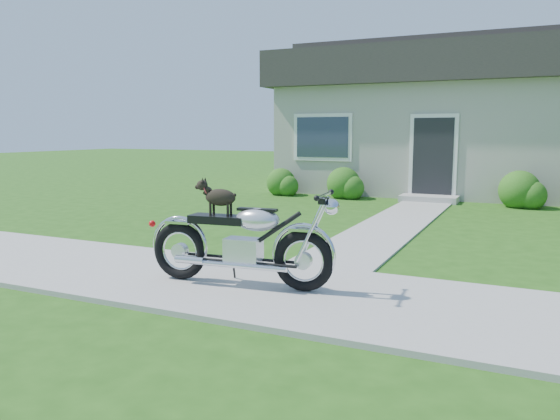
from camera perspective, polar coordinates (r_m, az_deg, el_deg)
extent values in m
plane|color=#235114|center=(5.63, 15.44, -10.19)|extent=(80.00, 80.00, 0.00)
cube|color=#9E9B93|center=(5.63, 15.45, -9.99)|extent=(24.00, 2.20, 0.04)
cube|color=#9E9B93|center=(10.69, 11.99, -1.33)|extent=(1.20, 8.00, 0.03)
cube|color=#ADA89C|center=(17.31, 22.32, 6.74)|extent=(12.00, 6.00, 3.00)
cube|color=#2D2B28|center=(17.40, 22.69, 13.33)|extent=(12.60, 6.60, 1.00)
cube|color=#2D2B28|center=(17.48, 22.82, 15.61)|extent=(12.60, 2.00, 0.60)
cube|color=black|center=(14.47, 15.68, 5.10)|extent=(1.00, 0.06, 2.10)
cube|color=#9E9B93|center=(14.20, 15.30, 1.14)|extent=(1.40, 0.70, 0.16)
cube|color=#2D3847|center=(15.22, 4.46, 7.59)|extent=(1.70, 0.05, 1.30)
sphere|color=#2C6019|center=(15.26, 0.10, 2.89)|extent=(0.81, 0.81, 0.81)
sphere|color=#2C6019|center=(13.86, 23.73, 1.88)|extent=(0.93, 0.93, 0.93)
sphere|color=#2C6019|center=(14.58, 6.66, 2.73)|extent=(0.89, 0.89, 0.89)
imported|color=#144E14|center=(14.65, 6.47, 2.75)|extent=(0.87, 0.89, 0.75)
torus|color=black|center=(5.87, 2.47, -5.33)|extent=(0.68, 0.18, 0.67)
torus|color=black|center=(6.46, -10.42, -4.22)|extent=(0.68, 0.18, 0.67)
cube|color=silver|center=(6.10, -3.85, -4.36)|extent=(0.42, 0.28, 0.30)
ellipsoid|color=silver|center=(5.96, -2.38, -1.01)|extent=(0.54, 0.34, 0.26)
cube|color=black|center=(6.15, -6.46, -0.96)|extent=(0.67, 0.32, 0.09)
cube|color=silver|center=(5.81, 2.50, -2.06)|extent=(0.31, 0.17, 0.03)
cube|color=silver|center=(6.39, -10.49, -1.25)|extent=(0.31, 0.17, 0.03)
cylinder|color=silver|center=(5.69, 4.64, 1.58)|extent=(0.09, 0.60, 0.03)
sphere|color=silver|center=(5.69, 5.41, 0.35)|extent=(0.19, 0.19, 0.17)
cylinder|color=silver|center=(6.01, -4.33, -5.82)|extent=(1.10, 0.17, 0.06)
ellipsoid|color=black|center=(6.11, -6.24, 1.32)|extent=(0.38, 0.21, 0.19)
sphere|color=black|center=(6.19, -8.13, 2.57)|extent=(0.13, 0.13, 0.12)
cylinder|color=black|center=(6.21, -6.94, 0.23)|extent=(0.03, 0.03, 0.15)
cylinder|color=black|center=(6.13, -7.29, 0.12)|extent=(0.03, 0.03, 0.15)
cylinder|color=black|center=(6.12, -5.15, 0.14)|extent=(0.03, 0.03, 0.15)
cylinder|color=black|center=(6.04, -5.48, 0.03)|extent=(0.03, 0.03, 0.15)
torus|color=#CB3637|center=(6.17, -7.68, 2.06)|extent=(0.07, 0.11, 0.10)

